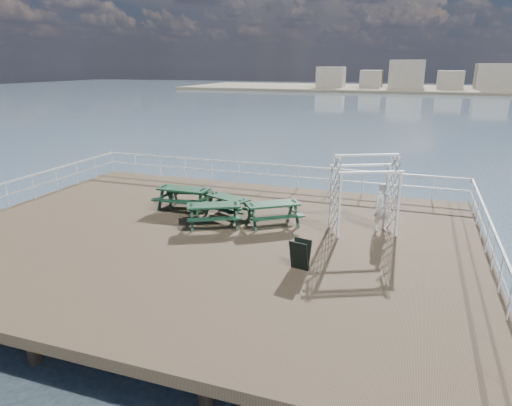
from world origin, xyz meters
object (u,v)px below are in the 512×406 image
object	(u,v)px
picnic_table_b	(228,202)
picnic_table_e	(214,210)
picnic_table_a	(183,194)
trellis_arbor	(364,198)
person	(382,207)
picnic_table_c	(273,209)
picnic_table_d	(190,195)

from	to	relation	value
picnic_table_b	picnic_table_e	xyz separation A→B (m)	(-0.04, -1.23, 0.04)
picnic_table_a	trellis_arbor	bearing A→B (deg)	-2.38
picnic_table_e	person	bearing A→B (deg)	-11.98
picnic_table_b	trellis_arbor	world-z (taller)	trellis_arbor
picnic_table_c	person	world-z (taller)	person
picnic_table_d	picnic_table_e	world-z (taller)	picnic_table_e
picnic_table_c	trellis_arbor	size ratio (longest dim) A/B	0.89
trellis_arbor	picnic_table_e	bearing A→B (deg)	169.20
picnic_table_b	picnic_table_c	world-z (taller)	picnic_table_c
picnic_table_a	picnic_table_b	distance (m)	2.02
picnic_table_a	picnic_table_c	xyz separation A→B (m)	(3.93, -0.57, -0.04)
picnic_table_d	person	distance (m)	7.58
picnic_table_c	person	size ratio (longest dim) A/B	1.44
picnic_table_b	picnic_table_d	world-z (taller)	picnic_table_b
picnic_table_a	picnic_table_d	world-z (taller)	picnic_table_a
picnic_table_a	picnic_table_b	size ratio (longest dim) A/B	0.95
picnic_table_d	trellis_arbor	bearing A→B (deg)	-15.15
picnic_table_c	picnic_table_e	world-z (taller)	picnic_table_c
picnic_table_d	picnic_table_b	bearing A→B (deg)	-25.95
picnic_table_d	person	size ratio (longest dim) A/B	1.14
person	picnic_table_d	bearing A→B (deg)	149.29
picnic_table_c	picnic_table_b	bearing A→B (deg)	133.75
picnic_table_a	picnic_table_c	size ratio (longest dim) A/B	0.84
picnic_table_c	person	distance (m)	3.83
picnic_table_b	picnic_table_c	xyz separation A→B (m)	(1.92, -0.39, 0.04)
picnic_table_e	picnic_table_c	bearing A→B (deg)	-3.71
picnic_table_e	trellis_arbor	distance (m)	5.29
picnic_table_d	picnic_table_c	bearing A→B (deg)	-24.27
picnic_table_b	trellis_arbor	size ratio (longest dim) A/B	0.79
picnic_table_e	trellis_arbor	xyz separation A→B (m)	(5.10, 1.24, 0.63)
picnic_table_b	picnic_table_d	distance (m)	1.95
picnic_table_c	picnic_table_e	size ratio (longest dim) A/B	1.03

